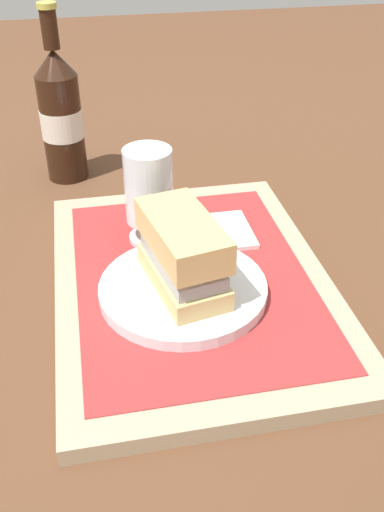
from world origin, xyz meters
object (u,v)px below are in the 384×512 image
object	(u,v)px
beer_glass	(149,190)
beer_bottle	(61,115)
plate	(183,289)
sandwich	(181,251)

from	to	relation	value
beer_glass	beer_bottle	bearing A→B (deg)	22.28
plate	beer_glass	world-z (taller)	beer_glass
plate	beer_glass	distance (m)	0.14
plate	beer_bottle	size ratio (longest dim) A/B	0.71
beer_glass	beer_bottle	xyz separation A→B (m)	(0.25, 0.10, 0.01)
sandwich	beer_bottle	bearing A→B (deg)	6.84
plate	sandwich	distance (m)	0.05
sandwich	beer_bottle	world-z (taller)	beer_bottle
sandwich	beer_bottle	size ratio (longest dim) A/B	0.53
plate	beer_glass	bearing A→B (deg)	9.15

